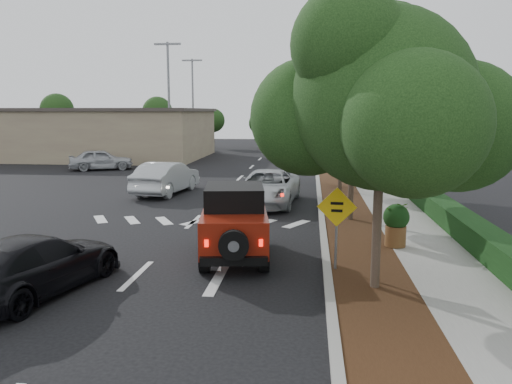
# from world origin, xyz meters

# --- Properties ---
(ground) EXTENTS (120.00, 120.00, 0.00)m
(ground) POSITION_xyz_m (0.00, 0.00, 0.00)
(ground) COLOR black
(ground) RESTS_ON ground
(curb) EXTENTS (0.20, 70.00, 0.15)m
(curb) POSITION_xyz_m (4.60, 12.00, 0.07)
(curb) COLOR #9E9B93
(curb) RESTS_ON ground
(planting_strip) EXTENTS (1.80, 70.00, 0.12)m
(planting_strip) POSITION_xyz_m (5.60, 12.00, 0.06)
(planting_strip) COLOR black
(planting_strip) RESTS_ON ground
(sidewalk) EXTENTS (2.00, 70.00, 0.12)m
(sidewalk) POSITION_xyz_m (7.50, 12.00, 0.06)
(sidewalk) COLOR gray
(sidewalk) RESTS_ON ground
(hedge) EXTENTS (0.80, 70.00, 0.80)m
(hedge) POSITION_xyz_m (8.90, 12.00, 0.40)
(hedge) COLOR black
(hedge) RESTS_ON ground
(commercial_building) EXTENTS (22.00, 12.00, 4.00)m
(commercial_building) POSITION_xyz_m (-16.00, 30.00, 2.00)
(commercial_building) COLOR #86725D
(commercial_building) RESTS_ON ground
(transmission_tower) EXTENTS (7.00, 4.00, 28.00)m
(transmission_tower) POSITION_xyz_m (6.00, 48.00, 0.00)
(transmission_tower) COLOR slate
(transmission_tower) RESTS_ON ground
(street_tree_near) EXTENTS (3.80, 3.80, 5.92)m
(street_tree_near) POSITION_xyz_m (5.60, -0.50, 0.00)
(street_tree_near) COLOR black
(street_tree_near) RESTS_ON ground
(street_tree_mid) EXTENTS (3.20, 3.20, 5.32)m
(street_tree_mid) POSITION_xyz_m (5.60, 6.50, 0.00)
(street_tree_mid) COLOR black
(street_tree_mid) RESTS_ON ground
(street_tree_far) EXTENTS (3.40, 3.40, 5.62)m
(street_tree_far) POSITION_xyz_m (5.60, 13.00, 0.00)
(street_tree_far) COLOR black
(street_tree_far) RESTS_ON ground
(light_pole_a) EXTENTS (2.00, 0.22, 9.00)m
(light_pole_a) POSITION_xyz_m (-6.50, 26.00, 0.00)
(light_pole_a) COLOR slate
(light_pole_a) RESTS_ON ground
(light_pole_b) EXTENTS (2.00, 0.22, 9.00)m
(light_pole_b) POSITION_xyz_m (-7.50, 38.00, 0.00)
(light_pole_b) COLOR slate
(light_pole_b) RESTS_ON ground
(red_jeep) EXTENTS (2.14, 3.94, 1.95)m
(red_jeep) POSITION_xyz_m (2.13, 1.88, 0.99)
(red_jeep) COLOR black
(red_jeep) RESTS_ON ground
(silver_suv_ahead) EXTENTS (2.83, 5.39, 1.45)m
(silver_suv_ahead) POSITION_xyz_m (2.33, 9.70, 0.72)
(silver_suv_ahead) COLOR #B9BDC1
(silver_suv_ahead) RESTS_ON ground
(black_suv_oncoming) EXTENTS (2.78, 4.79, 1.30)m
(black_suv_oncoming) POSITION_xyz_m (-1.79, -1.36, 0.65)
(black_suv_oncoming) COLOR black
(black_suv_oncoming) RESTS_ON ground
(silver_sedan_oncoming) EXTENTS (2.29, 4.87, 1.54)m
(silver_sedan_oncoming) POSITION_xyz_m (-2.73, 11.98, 0.77)
(silver_sedan_oncoming) COLOR #B2B6BA
(silver_sedan_oncoming) RESTS_ON ground
(parked_suv) EXTENTS (4.47, 3.21, 1.42)m
(parked_suv) POSITION_xyz_m (-9.91, 21.06, 0.71)
(parked_suv) COLOR #ACAFB4
(parked_suv) RESTS_ON ground
(speed_hump_sign) EXTENTS (0.96, 0.11, 2.04)m
(speed_hump_sign) POSITION_xyz_m (4.80, 0.66, 1.41)
(speed_hump_sign) COLOR slate
(speed_hump_sign) RESTS_ON ground
(terracotta_planter) EXTENTS (0.74, 0.74, 1.28)m
(terracotta_planter) POSITION_xyz_m (6.60, 2.96, 0.87)
(terracotta_planter) COLOR brown
(terracotta_planter) RESTS_ON ground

